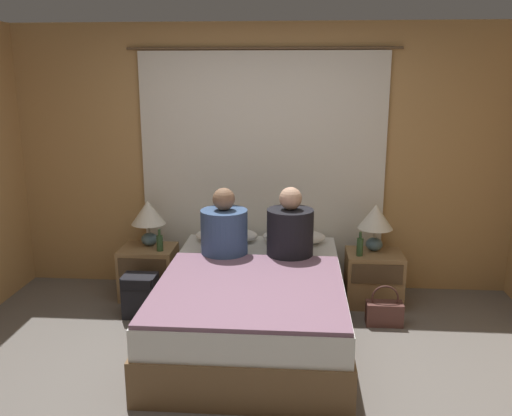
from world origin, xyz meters
TOP-DOWN VIEW (x-y plane):
  - ground_plane at (0.00, 0.00)m, footprint 16.00×16.00m
  - wall_back at (0.00, 1.91)m, footprint 4.81×0.06m
  - curtain_panel at (0.00, 1.85)m, footprint 2.48×0.02m
  - bed at (0.00, 0.76)m, footprint 1.41×2.07m
  - nightstand_left at (-1.04, 1.50)m, footprint 0.50×0.41m
  - nightstand_right at (1.04, 1.50)m, footprint 0.50×0.41m
  - lamp_left at (-1.04, 1.57)m, footprint 0.31×0.31m
  - lamp_right at (1.04, 1.57)m, footprint 0.31×0.31m
  - pillow_left at (-0.31, 1.58)m, footprint 0.57×0.35m
  - pillow_right at (0.31, 1.58)m, footprint 0.57×0.35m
  - blanket_on_bed at (0.00, 0.45)m, footprint 1.35×1.38m
  - person_left_in_bed at (-0.28, 1.18)m, footprint 0.40×0.40m
  - person_right_in_bed at (0.28, 1.18)m, footprint 0.39×0.39m
  - beer_bottle_on_left_stand at (-0.90, 1.41)m, footprint 0.06×0.06m
  - beer_bottle_on_right_stand at (0.89, 1.41)m, footprint 0.06×0.06m
  - backpack_on_floor at (-1.00, 1.07)m, footprint 0.29×0.23m
  - handbag_on_floor at (1.07, 1.06)m, footprint 0.30×0.15m

SIDE VIEW (x-z plane):
  - ground_plane at x=0.00m, z-range 0.00..0.00m
  - handbag_on_floor at x=1.07m, z-range -0.06..0.28m
  - backpack_on_floor at x=-1.00m, z-range 0.02..0.40m
  - nightstand_left at x=-1.04m, z-range 0.00..0.48m
  - nightstand_right at x=1.04m, z-range 0.00..0.48m
  - bed at x=0.00m, z-range 0.00..0.53m
  - blanket_on_bed at x=0.00m, z-range 0.53..0.56m
  - beer_bottle_on_left_stand at x=-0.90m, z-range 0.46..0.66m
  - beer_bottle_on_right_stand at x=0.89m, z-range 0.46..0.68m
  - pillow_left at x=-0.31m, z-range 0.53..0.65m
  - pillow_right at x=0.31m, z-range 0.53..0.65m
  - person_left_in_bed at x=-0.28m, z-range 0.47..1.06m
  - person_right_in_bed at x=0.28m, z-range 0.47..1.07m
  - lamp_left at x=-1.04m, z-range 0.56..0.99m
  - lamp_right at x=1.04m, z-range 0.56..0.99m
  - curtain_panel at x=0.00m, z-range 0.00..2.27m
  - wall_back at x=0.00m, z-range 0.00..2.50m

